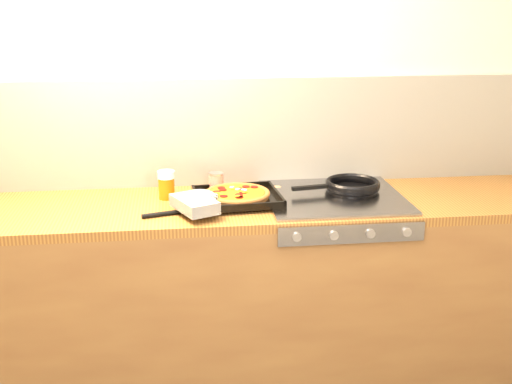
{
  "coord_description": "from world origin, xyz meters",
  "views": [
    {
      "loc": [
        -0.22,
        -1.54,
        1.76
      ],
      "look_at": [
        0.1,
        1.08,
        0.95
      ],
      "focal_mm": 45.0,
      "sensor_mm": 36.0,
      "label": 1
    }
  ],
  "objects": [
    {
      "name": "room_shell",
      "position": [
        0.0,
        1.39,
        1.15
      ],
      "size": [
        3.2,
        3.2,
        3.2
      ],
      "color": "white",
      "rests_on": "ground"
    },
    {
      "name": "counter_run",
      "position": [
        0.0,
        1.1,
        0.45
      ],
      "size": [
        3.2,
        0.62,
        0.9
      ],
      "color": "brown",
      "rests_on": "ground"
    },
    {
      "name": "stovetop",
      "position": [
        0.45,
        1.1,
        0.91
      ],
      "size": [
        0.6,
        0.56,
        0.02
      ],
      "primitive_type": "cube",
      "color": "gray",
      "rests_on": "counter_run"
    },
    {
      "name": "pizza_on_tray",
      "position": [
        -0.04,
        1.05,
        0.94
      ],
      "size": [
        0.48,
        0.44,
        0.06
      ],
      "color": "black",
      "rests_on": "stovetop"
    },
    {
      "name": "frying_pan",
      "position": [
        0.54,
        1.16,
        0.94
      ],
      "size": [
        0.43,
        0.28,
        0.04
      ],
      "color": "black",
      "rests_on": "stovetop"
    },
    {
      "name": "tomato_can",
      "position": [
        -0.06,
        1.24,
        0.95
      ],
      "size": [
        0.08,
        0.08,
        0.1
      ],
      "color": "#9B160C",
      "rests_on": "counter_run"
    },
    {
      "name": "juice_glass",
      "position": [
        -0.28,
        1.19,
        0.96
      ],
      "size": [
        0.08,
        0.08,
        0.13
      ],
      "color": "orange",
      "rests_on": "counter_run"
    },
    {
      "name": "wooden_spoon",
      "position": [
        0.13,
        1.28,
        0.91
      ],
      "size": [
        0.3,
        0.07,
        0.02
      ],
      "color": "#B5754D",
      "rests_on": "counter_run"
    },
    {
      "name": "black_spatula",
      "position": [
        -0.24,
        0.97,
        0.91
      ],
      "size": [
        0.29,
        0.13,
        0.02
      ],
      "color": "black",
      "rests_on": "counter_run"
    }
  ]
}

